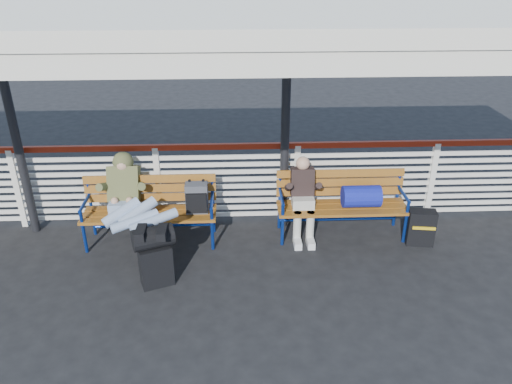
{
  "coord_description": "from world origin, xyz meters",
  "views": [
    {
      "loc": [
        1.12,
        -4.66,
        3.68
      ],
      "look_at": [
        1.37,
        1.0,
        0.92
      ],
      "focal_mm": 35.0,
      "sensor_mm": 36.0,
      "label": 1
    }
  ],
  "objects_px": {
    "bench_left": "(162,203)",
    "bench_right": "(349,197)",
    "traveler_man": "(133,208)",
    "luggage_stack": "(155,254)",
    "companion_person": "(303,198)",
    "suitcase_side": "(421,227)"
  },
  "relations": [
    {
      "from": "bench_left",
      "to": "bench_right",
      "type": "bearing_deg",
      "value": 1.15
    },
    {
      "from": "bench_left",
      "to": "traveler_man",
      "type": "distance_m",
      "value": 0.48
    },
    {
      "from": "luggage_stack",
      "to": "traveler_man",
      "type": "xyz_separation_m",
      "value": [
        -0.35,
        0.69,
        0.26
      ]
    },
    {
      "from": "luggage_stack",
      "to": "bench_right",
      "type": "distance_m",
      "value": 2.78
    },
    {
      "from": "luggage_stack",
      "to": "bench_left",
      "type": "bearing_deg",
      "value": 71.23
    },
    {
      "from": "luggage_stack",
      "to": "companion_person",
      "type": "distance_m",
      "value": 2.19
    },
    {
      "from": "luggage_stack",
      "to": "suitcase_side",
      "type": "relative_size",
      "value": 1.56
    },
    {
      "from": "luggage_stack",
      "to": "traveler_man",
      "type": "bearing_deg",
      "value": 95.96
    },
    {
      "from": "luggage_stack",
      "to": "suitcase_side",
      "type": "bearing_deg",
      "value": -8.27
    },
    {
      "from": "traveler_man",
      "to": "suitcase_side",
      "type": "distance_m",
      "value": 3.87
    },
    {
      "from": "bench_left",
      "to": "bench_right",
      "type": "relative_size",
      "value": 1.0
    },
    {
      "from": "luggage_stack",
      "to": "bench_left",
      "type": "xyz_separation_m",
      "value": [
        -0.04,
        1.04,
        0.15
      ]
    },
    {
      "from": "luggage_stack",
      "to": "companion_person",
      "type": "xyz_separation_m",
      "value": [
        1.9,
        1.07,
        0.17
      ]
    },
    {
      "from": "suitcase_side",
      "to": "luggage_stack",
      "type": "bearing_deg",
      "value": -159.51
    },
    {
      "from": "traveler_man",
      "to": "bench_right",
      "type": "bearing_deg",
      "value": 7.9
    },
    {
      "from": "bench_left",
      "to": "traveler_man",
      "type": "relative_size",
      "value": 1.1
    },
    {
      "from": "luggage_stack",
      "to": "traveler_man",
      "type": "distance_m",
      "value": 0.81
    },
    {
      "from": "luggage_stack",
      "to": "companion_person",
      "type": "relative_size",
      "value": 0.69
    },
    {
      "from": "bench_right",
      "to": "suitcase_side",
      "type": "relative_size",
      "value": 3.56
    },
    {
      "from": "luggage_stack",
      "to": "bench_right",
      "type": "height_order",
      "value": "bench_right"
    },
    {
      "from": "traveler_man",
      "to": "suitcase_side",
      "type": "relative_size",
      "value": 3.23
    },
    {
      "from": "bench_left",
      "to": "suitcase_side",
      "type": "bearing_deg",
      "value": -4.24
    }
  ]
}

